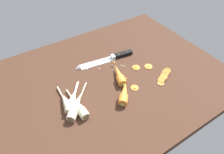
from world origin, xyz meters
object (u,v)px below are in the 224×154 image
Objects in this scene: parsnip_front at (72,101)px; carrot_slice_stray_far at (136,67)px; whole_carrot_second at (124,93)px; parsnip_outer at (79,107)px; carrot_slice_stack at (164,77)px; carrot_slice_stray_near at (148,66)px; whole_carrot at (119,75)px; parsnip_mid_left at (66,103)px; parsnip_back at (73,100)px; chefs_knife at (104,60)px; parsnip_mid_right at (76,106)px; carrot_slice_stray_mid at (135,88)px.

parsnip_front reaches higher than carrot_slice_stray_far.
whole_carrot_second is 0.71× the size of parsnip_outer.
carrot_slice_stack reaches higher than carrot_slice_stray_near.
whole_carrot is 29.79cm from parsnip_mid_left.
carrot_slice_stray_far is at bearing 154.78° from carrot_slice_stray_near.
whole_carrot_second is at bearing -22.17° from parsnip_back.
carrot_slice_stray_near is (-0.62, 11.10, -0.99)cm from carrot_slice_stack.
whole_carrot reaches higher than parsnip_back.
parsnip_front is at bearing -146.02° from chefs_knife.
carrot_slice_stack is at bearing -6.46° from parsnip_outer.
parsnip_back is at bearing 33.66° from parsnip_front.
whole_carrot is 4.26× the size of carrot_slice_stray_far.
whole_carrot is 0.90× the size of parsnip_outer.
parsnip_front is at bearing -146.34° from parsnip_back.
parsnip_mid_right is at bearing 119.02° from parsnip_outer.
parsnip_front is at bearing -173.87° from carrot_slice_stray_far.
carrot_slice_stray_near is at bearing 1.17° from parsnip_back.
parsnip_outer is 1.82× the size of carrot_slice_stack.
parsnip_mid_left is (-24.90, 9.10, -0.12)cm from whole_carrot_second.
carrot_slice_stray_mid is (29.30, -3.99, -1.62)cm from parsnip_mid_right.
whole_carrot_second is at bearing -20.77° from parsnip_front.
carrot_slice_stray_near is (23.32, 9.88, -1.74)cm from whole_carrot_second.
parsnip_mid_left is 1.13× the size of parsnip_back.
parsnip_mid_left is at bearing 177.33° from parsnip_back.
parsnip_mid_right is 1.57cm from parsnip_outer.
parsnip_back is at bearing -174.35° from carrot_slice_stray_far.
carrot_slice_stack is (45.92, -10.18, -0.63)cm from parsnip_back.
parsnip_front is 4.87cm from parsnip_outer.
parsnip_outer is at bearing 174.75° from carrot_slice_stray_mid.
whole_carrot_second is 0.76× the size of parsnip_mid_left.
parsnip_mid_right is (-26.76, -6.12, -0.12)cm from whole_carrot.
carrot_slice_stray_near is at bearing 5.82° from parsnip_mid_right.
carrot_slice_stray_far is at bearing 116.04° from carrot_slice_stack.
carrot_slice_stray_mid is at bearing -7.76° from parsnip_mid_right.
parsnip_front is (-27.38, -2.82, -0.12)cm from whole_carrot.
whole_carrot is at bearing 104.10° from carrot_slice_stray_mid.
whole_carrot is at bearing 175.37° from carrot_slice_stray_near.
parsnip_mid_left is at bearing -175.60° from whole_carrot.
parsnip_back reaches higher than carrot_slice_stray_far.
whole_carrot is at bearing 67.13° from whole_carrot_second.
parsnip_mid_right is 39.78cm from carrot_slice_stray_far.
chefs_knife is at bearing 130.21° from carrot_slice_stray_far.
parsnip_mid_right is 4.16× the size of carrot_slice_stray_near.
parsnip_outer is 44.94cm from carrot_slice_stray_near.
whole_carrot_second is 0.79× the size of parsnip_mid_right.
parsnip_back is 3.79× the size of carrot_slice_stray_near.
parsnip_mid_right is at bearing -169.04° from carrot_slice_stray_far.
carrot_slice_stray_near is at bearing -4.63° from whole_carrot.
parsnip_mid_left is 2.92cm from parsnip_back.
parsnip_front is 0.91× the size of parsnip_mid_left.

